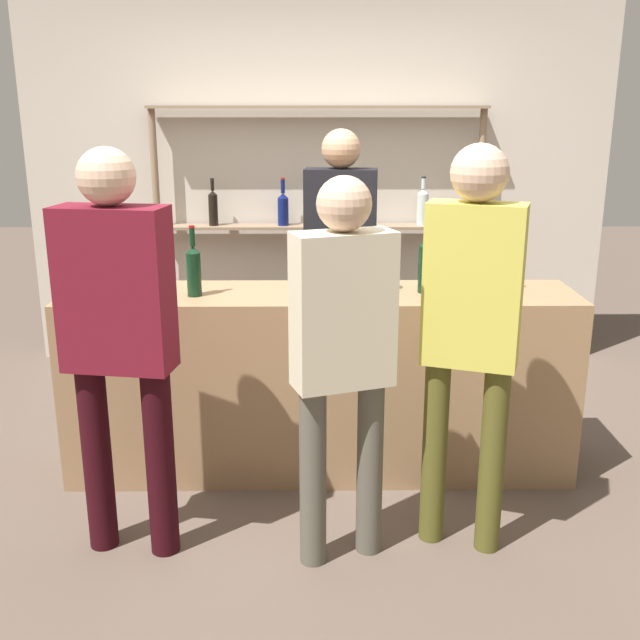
{
  "coord_description": "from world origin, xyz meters",
  "views": [
    {
      "loc": [
        -0.03,
        -3.63,
        1.88
      ],
      "look_at": [
        0.0,
        0.0,
        0.82
      ],
      "focal_mm": 42.0,
      "sensor_mm": 36.0,
      "label": 1
    }
  ],
  "objects": [
    {
      "name": "customer_center",
      "position": [
        0.08,
        -0.82,
        0.96
      ],
      "size": [
        0.43,
        0.29,
        1.62
      ],
      "rotation": [
        0.0,
        0.0,
        1.9
      ],
      "color": "#575347",
      "rests_on": "ground_plane"
    },
    {
      "name": "back_wall",
      "position": [
        0.0,
        1.87,
        1.4
      ],
      "size": [
        4.17,
        0.12,
        2.8
      ],
      "primitive_type": "cube",
      "color": "beige",
      "rests_on": "ground_plane"
    },
    {
      "name": "server_behind_counter",
      "position": [
        0.13,
        0.78,
        1.03
      ],
      "size": [
        0.44,
        0.23,
        1.73
      ],
      "rotation": [
        0.0,
        0.0,
        -1.68
      ],
      "color": "black",
      "rests_on": "ground_plane"
    },
    {
      "name": "cork_jar",
      "position": [
        0.32,
        0.07,
        1.02
      ],
      "size": [
        0.1,
        0.1,
        0.12
      ],
      "color": "silver",
      "rests_on": "bar_counter"
    },
    {
      "name": "counter_bottle_0",
      "position": [
        0.91,
        -0.0,
        1.08
      ],
      "size": [
        0.07,
        0.07,
        0.33
      ],
      "color": "black",
      "rests_on": "bar_counter"
    },
    {
      "name": "customer_left",
      "position": [
        -0.82,
        -0.75,
        1.01
      ],
      "size": [
        0.46,
        0.26,
        1.72
      ],
      "rotation": [
        0.0,
        0.0,
        1.41
      ],
      "color": "black",
      "rests_on": "ground_plane"
    },
    {
      "name": "ice_bucket",
      "position": [
        0.15,
        -0.09,
        1.08
      ],
      "size": [
        0.2,
        0.2,
        0.25
      ],
      "color": "black",
      "rests_on": "bar_counter"
    },
    {
      "name": "customer_right",
      "position": [
        0.61,
        -0.73,
        1.04
      ],
      "size": [
        0.42,
        0.29,
        1.73
      ],
      "rotation": [
        0.0,
        0.0,
        1.23
      ],
      "color": "brown",
      "rests_on": "ground_plane"
    },
    {
      "name": "back_shelf",
      "position": [
        0.01,
        1.69,
        1.24
      ],
      "size": [
        2.33,
        0.18,
        1.85
      ],
      "color": "#897056",
      "rests_on": "ground_plane"
    },
    {
      "name": "counter_bottle_1",
      "position": [
        0.53,
        0.0,
        1.1
      ],
      "size": [
        0.09,
        0.09,
        0.36
      ],
      "color": "black",
      "rests_on": "bar_counter"
    },
    {
      "name": "ground_plane",
      "position": [
        0.0,
        0.0,
        0.0
      ],
      "size": [
        16.0,
        16.0,
        0.0
      ],
      "primitive_type": "plane",
      "color": "brown"
    },
    {
      "name": "counter_bottle_2",
      "position": [
        -0.62,
        -0.06,
        1.09
      ],
      "size": [
        0.07,
        0.07,
        0.35
      ],
      "color": "black",
      "rests_on": "bar_counter"
    },
    {
      "name": "bar_counter",
      "position": [
        0.0,
        0.0,
        0.48
      ],
      "size": [
        2.57,
        0.53,
        0.96
      ],
      "primitive_type": "cube",
      "color": "#997551",
      "rests_on": "ground_plane"
    }
  ]
}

